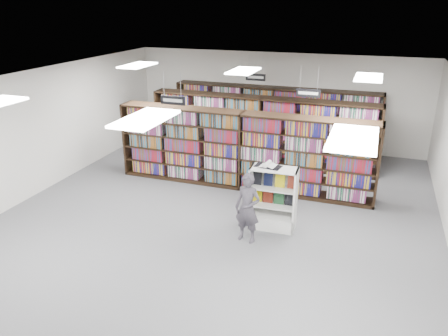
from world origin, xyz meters
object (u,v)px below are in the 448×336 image
(bookshelf_row_near, at_px, (242,151))
(shopper, at_px, (248,208))
(endcap_display, at_px, (273,207))
(open_book, at_px, (268,165))

(bookshelf_row_near, bearing_deg, shopper, -70.49)
(endcap_display, height_order, open_book, open_book)
(endcap_display, bearing_deg, open_book, 173.40)
(bookshelf_row_near, xyz_separation_m, open_book, (1.17, -1.91, 0.42))
(bookshelf_row_near, xyz_separation_m, endcap_display, (1.32, -1.92, -0.57))
(endcap_display, bearing_deg, shopper, -117.66)
(endcap_display, distance_m, open_book, 1.00)
(bookshelf_row_near, distance_m, shopper, 2.88)
(open_book, distance_m, shopper, 1.08)
(shopper, bearing_deg, endcap_display, 74.05)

